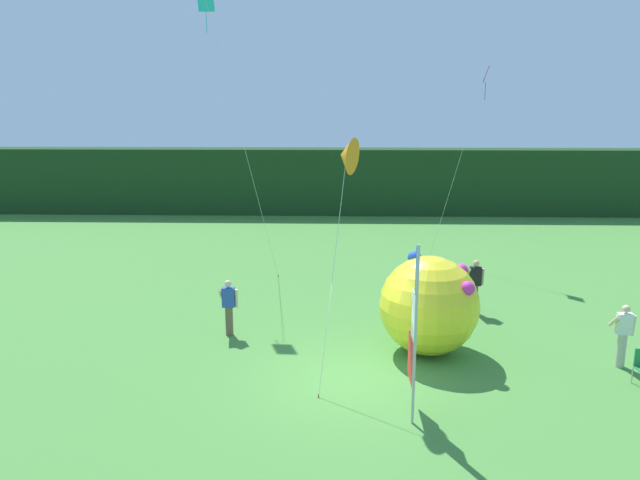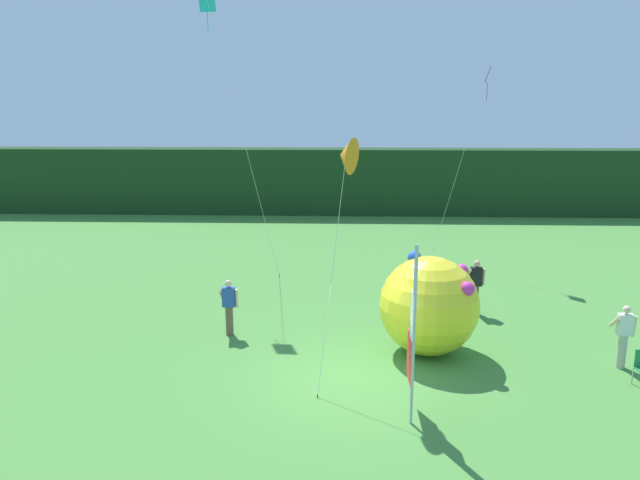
{
  "view_description": "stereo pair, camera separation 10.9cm",
  "coord_description": "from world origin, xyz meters",
  "views": [
    {
      "loc": [
        -0.33,
        -13.25,
        6.5
      ],
      "look_at": [
        -0.8,
        2.43,
        2.95
      ],
      "focal_mm": 32.89,
      "sensor_mm": 36.0,
      "label": 1
    },
    {
      "loc": [
        -0.22,
        -13.24,
        6.5
      ],
      "look_at": [
        -0.8,
        2.43,
        2.95
      ],
      "focal_mm": 32.89,
      "sensor_mm": 36.0,
      "label": 2
    }
  ],
  "objects": [
    {
      "name": "person_near_banner",
      "position": [
        6.95,
        0.95,
        0.89
      ],
      "size": [
        0.55,
        0.48,
        1.66
      ],
      "color": "#B7B2A3",
      "rests_on": "ground"
    },
    {
      "name": "person_mid_field",
      "position": [
        4.11,
        4.93,
        0.94
      ],
      "size": [
        0.55,
        0.48,
        1.76
      ],
      "color": "brown",
      "rests_on": "ground"
    },
    {
      "name": "kite_purple_diamond_1",
      "position": [
        5.43,
        11.3,
        7.12
      ],
      "size": [
        2.03,
        0.98,
        8.13
      ],
      "color": "brown",
      "rests_on": "ground"
    },
    {
      "name": "kite_orange_delta_0",
      "position": [
        -0.12,
        0.69,
        5.39
      ],
      "size": [
        0.98,
        2.13,
        5.85
      ],
      "color": "brown",
      "rests_on": "ground"
    },
    {
      "name": "inflatable_balloon",
      "position": [
        2.15,
        1.73,
        1.34
      ],
      "size": [
        2.67,
        2.67,
        2.74
      ],
      "color": "yellow",
      "rests_on": "ground"
    },
    {
      "name": "distant_treeline",
      "position": [
        0.0,
        23.38,
        2.02
      ],
      "size": [
        80.0,
        2.4,
        4.03
      ],
      "primitive_type": "cube",
      "color": "#193819",
      "rests_on": "ground"
    },
    {
      "name": "ground_plane",
      "position": [
        0.0,
        0.0,
        0.0
      ],
      "size": [
        120.0,
        120.0,
        0.0
      ],
      "primitive_type": "plane",
      "color": "#478438"
    },
    {
      "name": "kite_cyan_diamond_2",
      "position": [
        -4.72,
        8.03,
        9.35
      ],
      "size": [
        2.54,
        1.09,
        10.51
      ],
      "color": "brown",
      "rests_on": "ground"
    },
    {
      "name": "person_far_left",
      "position": [
        -3.46,
        2.81,
        0.89
      ],
      "size": [
        0.55,
        0.48,
        1.66
      ],
      "color": "brown",
      "rests_on": "ground"
    },
    {
      "name": "banner_flag",
      "position": [
        1.28,
        -1.69,
        1.86
      ],
      "size": [
        0.06,
        1.03,
        3.87
      ],
      "color": "#B7B7BC",
      "rests_on": "ground"
    }
  ]
}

